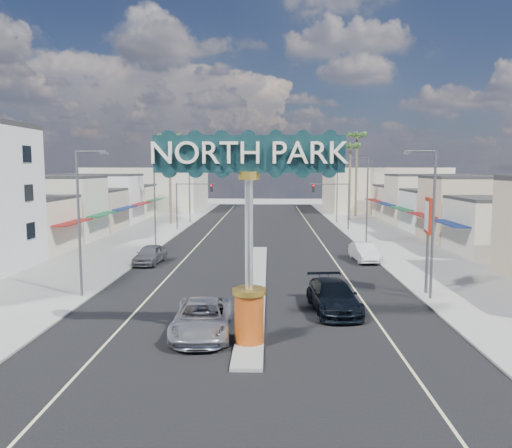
# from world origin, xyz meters

# --- Properties ---
(ground) EXTENTS (160.00, 160.00, 0.00)m
(ground) POSITION_xyz_m (0.00, 30.00, 0.00)
(ground) COLOR gray
(ground) RESTS_ON ground
(road) EXTENTS (20.00, 120.00, 0.01)m
(road) POSITION_xyz_m (0.00, 30.00, 0.01)
(road) COLOR black
(road) RESTS_ON ground
(median_island) EXTENTS (1.30, 30.00, 0.16)m
(median_island) POSITION_xyz_m (0.00, 14.00, 0.08)
(median_island) COLOR gray
(median_island) RESTS_ON ground
(sidewalk_left) EXTENTS (8.00, 120.00, 0.12)m
(sidewalk_left) POSITION_xyz_m (-14.00, 30.00, 0.06)
(sidewalk_left) COLOR gray
(sidewalk_left) RESTS_ON ground
(sidewalk_right) EXTENTS (8.00, 120.00, 0.12)m
(sidewalk_right) POSITION_xyz_m (14.00, 30.00, 0.06)
(sidewalk_right) COLOR gray
(sidewalk_right) RESTS_ON ground
(storefront_row_left) EXTENTS (12.00, 42.00, 6.00)m
(storefront_row_left) POSITION_xyz_m (-24.00, 43.00, 3.00)
(storefront_row_left) COLOR beige
(storefront_row_left) RESTS_ON ground
(storefront_row_right) EXTENTS (12.00, 42.00, 6.00)m
(storefront_row_right) POSITION_xyz_m (24.00, 43.00, 3.00)
(storefront_row_right) COLOR #B7B29E
(storefront_row_right) RESTS_ON ground
(backdrop_far_left) EXTENTS (20.00, 20.00, 8.00)m
(backdrop_far_left) POSITION_xyz_m (-22.00, 75.00, 4.00)
(backdrop_far_left) COLOR #B7B29E
(backdrop_far_left) RESTS_ON ground
(backdrop_far_right) EXTENTS (20.00, 20.00, 8.00)m
(backdrop_far_right) POSITION_xyz_m (22.00, 75.00, 4.00)
(backdrop_far_right) COLOR beige
(backdrop_far_right) RESTS_ON ground
(gateway_sign) EXTENTS (8.20, 1.50, 9.15)m
(gateway_sign) POSITION_xyz_m (0.00, 1.98, 5.93)
(gateway_sign) COLOR #AF3A0D
(gateway_sign) RESTS_ON median_island
(traffic_signal_left) EXTENTS (5.09, 0.45, 6.00)m
(traffic_signal_left) POSITION_xyz_m (-9.18, 43.99, 4.27)
(traffic_signal_left) COLOR #47474C
(traffic_signal_left) RESTS_ON ground
(traffic_signal_right) EXTENTS (5.09, 0.45, 6.00)m
(traffic_signal_right) POSITION_xyz_m (9.18, 43.99, 4.27)
(traffic_signal_right) COLOR #47474C
(traffic_signal_right) RESTS_ON ground
(streetlight_l_near) EXTENTS (2.03, 0.22, 9.00)m
(streetlight_l_near) POSITION_xyz_m (-10.43, 10.00, 5.07)
(streetlight_l_near) COLOR #47474C
(streetlight_l_near) RESTS_ON ground
(streetlight_l_mid) EXTENTS (2.03, 0.22, 9.00)m
(streetlight_l_mid) POSITION_xyz_m (-10.43, 30.00, 5.07)
(streetlight_l_mid) COLOR #47474C
(streetlight_l_mid) RESTS_ON ground
(streetlight_l_far) EXTENTS (2.03, 0.22, 9.00)m
(streetlight_l_far) POSITION_xyz_m (-10.43, 52.00, 5.07)
(streetlight_l_far) COLOR #47474C
(streetlight_l_far) RESTS_ON ground
(streetlight_r_near) EXTENTS (2.03, 0.22, 9.00)m
(streetlight_r_near) POSITION_xyz_m (10.43, 10.00, 5.07)
(streetlight_r_near) COLOR #47474C
(streetlight_r_near) RESTS_ON ground
(streetlight_r_mid) EXTENTS (2.03, 0.22, 9.00)m
(streetlight_r_mid) POSITION_xyz_m (10.43, 30.00, 5.07)
(streetlight_r_mid) COLOR #47474C
(streetlight_r_mid) RESTS_ON ground
(streetlight_r_far) EXTENTS (2.03, 0.22, 9.00)m
(streetlight_r_far) POSITION_xyz_m (10.43, 52.00, 5.07)
(streetlight_r_far) COLOR #47474C
(streetlight_r_far) RESTS_ON ground
(palm_left_far) EXTENTS (2.60, 2.60, 13.10)m
(palm_left_far) POSITION_xyz_m (-13.00, 50.00, 11.50)
(palm_left_far) COLOR brown
(palm_left_far) RESTS_ON ground
(palm_right_mid) EXTENTS (2.60, 2.60, 12.10)m
(palm_right_mid) POSITION_xyz_m (13.00, 56.00, 10.60)
(palm_right_mid) COLOR brown
(palm_right_mid) RESTS_ON ground
(palm_right_far) EXTENTS (2.60, 2.60, 14.10)m
(palm_right_far) POSITION_xyz_m (15.00, 62.00, 12.39)
(palm_right_far) COLOR brown
(palm_right_far) RESTS_ON ground
(suv_left) EXTENTS (2.95, 5.93, 1.62)m
(suv_left) POSITION_xyz_m (-2.31, 3.37, 0.81)
(suv_left) COLOR #B3B3B8
(suv_left) RESTS_ON ground
(suv_right) EXTENTS (2.88, 6.00, 1.68)m
(suv_right) POSITION_xyz_m (4.46, 7.52, 0.84)
(suv_right) COLOR black
(suv_right) RESTS_ON ground
(car_parked_left) EXTENTS (2.28, 4.80, 1.59)m
(car_parked_left) POSITION_xyz_m (-9.00, 20.99, 0.79)
(car_parked_left) COLOR slate
(car_parked_left) RESTS_ON ground
(car_parked_right) EXTENTS (1.99, 4.84, 1.56)m
(car_parked_right) POSITION_xyz_m (9.00, 22.66, 0.78)
(car_parked_right) COLOR silver
(car_parked_right) RESTS_ON ground
(bank_pylon_sign) EXTENTS (0.53, 1.89, 5.99)m
(bank_pylon_sign) POSITION_xyz_m (10.75, 11.34, 4.65)
(bank_pylon_sign) COLOR #47474C
(bank_pylon_sign) RESTS_ON sidewalk_right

